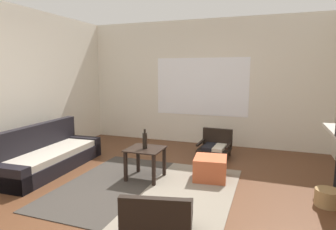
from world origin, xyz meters
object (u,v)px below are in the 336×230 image
armchair_by_window (215,145)px  ottoman_orange (210,168)px  wicker_basket (327,198)px  coffee_table (145,155)px  glass_bottle (145,140)px  couch (47,156)px  armchair_striped_foreground (158,220)px

armchair_by_window → ottoman_orange: size_ratio=1.28×
ottoman_orange → wicker_basket: size_ratio=1.63×
coffee_table → glass_bottle: 0.23m
couch → armchair_by_window: 2.98m
ottoman_orange → glass_bottle: (-0.92, -0.31, 0.43)m
coffee_table → armchair_by_window: size_ratio=0.87×
coffee_table → ottoman_orange: coffee_table is taller
couch → ottoman_orange: bearing=10.2°
glass_bottle → wicker_basket: glass_bottle is taller
glass_bottle → wicker_basket: (2.42, -0.04, -0.50)m
coffee_table → couch: bearing=-174.4°
armchair_striped_foreground → wicker_basket: (1.63, 1.40, -0.14)m
couch → glass_bottle: size_ratio=6.77×
armchair_striped_foreground → coffee_table: bearing=118.4°
coffee_table → ottoman_orange: 0.99m
ottoman_orange → wicker_basket: bearing=-13.3°
ottoman_orange → glass_bottle: bearing=-161.2°
armchair_striped_foreground → armchair_by_window: bearing=90.2°
couch → armchair_striped_foreground: couch is taller
armchair_by_window → ottoman_orange: (0.15, -1.20, -0.05)m
ottoman_orange → armchair_striped_foreground: bearing=-94.5°
couch → armchair_by_window: bearing=34.0°
coffee_table → armchair_by_window: (0.78, 1.50, -0.14)m
coffee_table → wicker_basket: size_ratio=1.83×
armchair_by_window → glass_bottle: (-0.78, -1.51, 0.37)m
armchair_by_window → glass_bottle: size_ratio=2.05×
couch → coffee_table: couch is taller
armchair_by_window → armchair_striped_foreground: armchair_striped_foreground is taller
armchair_by_window → armchair_striped_foreground: (0.01, -2.95, 0.02)m
couch → armchair_striped_foreground: bearing=-27.4°
couch → armchair_by_window: (2.47, 1.67, -0.00)m
couch → glass_bottle: bearing=5.2°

